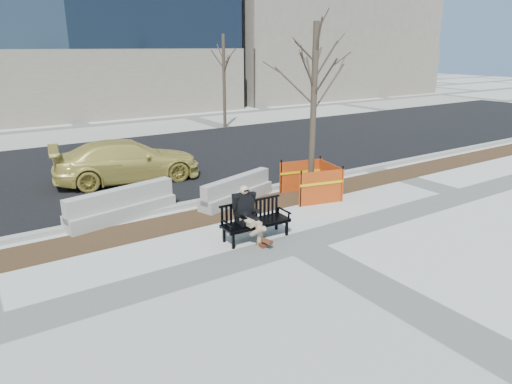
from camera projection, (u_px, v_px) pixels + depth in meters
ground at (297, 243)px, 10.15m from camera, size 120.00×120.00×0.00m
mulch_strip at (236, 209)px, 12.21m from camera, size 40.00×1.20×0.02m
asphalt_street at (151, 162)px, 17.14m from camera, size 60.00×10.40×0.01m
curb at (219, 198)px, 12.95m from camera, size 60.00×0.25×0.12m
bench at (256, 238)px, 10.39m from camera, size 1.63×0.63×0.86m
seated_man at (247, 240)px, 10.31m from camera, size 0.57×0.92×1.27m
tree_fence at (310, 197)px, 13.22m from camera, size 2.43×2.43×5.12m
sedan at (129, 181)px, 14.85m from camera, size 4.79×2.54×1.32m
jersey_barrier_left at (123, 219)px, 11.55m from camera, size 2.90×1.12×0.82m
jersey_barrier_right at (237, 202)px, 12.84m from camera, size 2.59×1.28×0.73m
far_tree_right at (225, 127)px, 24.66m from camera, size 2.30×2.30×5.13m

